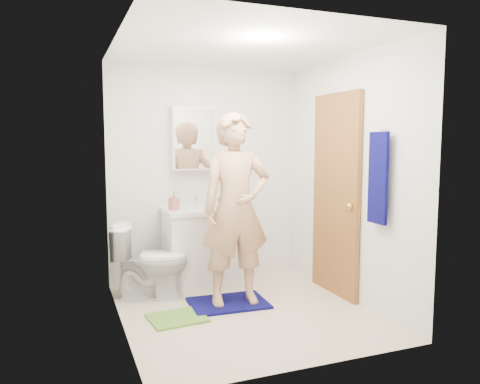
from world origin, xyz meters
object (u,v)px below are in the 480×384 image
at_px(medicine_cabinet, 194,138).
at_px(soap_dispenser, 174,201).
at_px(vanity_cabinet, 200,249).
at_px(toilet, 150,261).
at_px(toothbrush_cup, 224,201).
at_px(man, 236,209).
at_px(towel, 378,178).

relative_size(medicine_cabinet, soap_dispenser, 3.67).
bearing_deg(vanity_cabinet, soap_dispenser, -169.39).
relative_size(toilet, toothbrush_cup, 6.11).
height_order(toilet, man, man).
height_order(vanity_cabinet, toilet, vanity_cabinet).
height_order(soap_dispenser, toothbrush_cup, soap_dispenser).
relative_size(vanity_cabinet, toothbrush_cup, 6.48).
xyz_separation_m(toilet, toothbrush_cup, (0.89, 0.32, 0.52)).
distance_m(soap_dispenser, toothbrush_cup, 0.62).
bearing_deg(vanity_cabinet, toothbrush_cup, 16.42).
distance_m(toilet, toothbrush_cup, 1.08).
bearing_deg(man, soap_dispenser, 126.33).
xyz_separation_m(toilet, soap_dispenser, (0.29, 0.18, 0.57)).
xyz_separation_m(medicine_cabinet, toothbrush_cup, (0.30, -0.14, -0.70)).
height_order(vanity_cabinet, soap_dispenser, soap_dispenser).
distance_m(soap_dispenser, man, 0.81).
xyz_separation_m(soap_dispenser, toothbrush_cup, (0.60, 0.14, -0.05)).
bearing_deg(medicine_cabinet, towel, -55.39).
bearing_deg(man, vanity_cabinet, 104.20).
bearing_deg(man, toothbrush_cup, 82.52).
bearing_deg(toilet, toothbrush_cup, -55.21).
xyz_separation_m(towel, man, (-1.04, 0.75, -0.32)).
relative_size(towel, toilet, 1.06).
bearing_deg(towel, soap_dispenser, 136.01).
distance_m(toothbrush_cup, man, 0.84).
bearing_deg(medicine_cabinet, man, -81.85).
xyz_separation_m(medicine_cabinet, soap_dispenser, (-0.30, -0.28, -0.65)).
xyz_separation_m(towel, toilet, (-1.77, 1.25, -0.87)).
bearing_deg(man, towel, -32.01).
xyz_separation_m(vanity_cabinet, medicine_cabinet, (0.00, 0.22, 1.20)).
height_order(medicine_cabinet, man, medicine_cabinet).
relative_size(vanity_cabinet, towel, 1.00).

